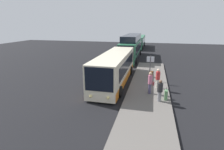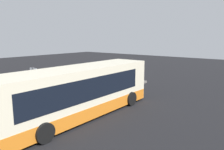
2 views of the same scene
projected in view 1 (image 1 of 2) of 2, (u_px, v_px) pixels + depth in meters
ground at (114, 85)px, 17.02m from camera, size 80.00×80.00×0.00m
platform at (149, 87)px, 16.25m from camera, size 20.00×3.47×0.20m
bus_lead at (115, 68)px, 17.50m from camera, size 10.71×2.72×2.92m
bus_second at (131, 48)px, 29.54m from camera, size 12.30×2.76×3.94m
bus_third at (139, 42)px, 42.76m from camera, size 11.16×2.78×2.80m
passenger_boarding at (158, 78)px, 15.42m from camera, size 0.50×0.50×1.78m
passenger_waiting at (150, 82)px, 14.20m from camera, size 0.37×0.53×1.84m
passenger_with_bags at (160, 90)px, 12.80m from camera, size 0.54×0.54×1.66m
suitcase at (166, 95)px, 13.23m from camera, size 0.42×0.21×0.99m
sign_post at (150, 65)px, 17.33m from camera, size 0.10×0.73×2.51m
trash_bin at (151, 74)px, 18.78m from camera, size 0.44×0.44×0.65m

